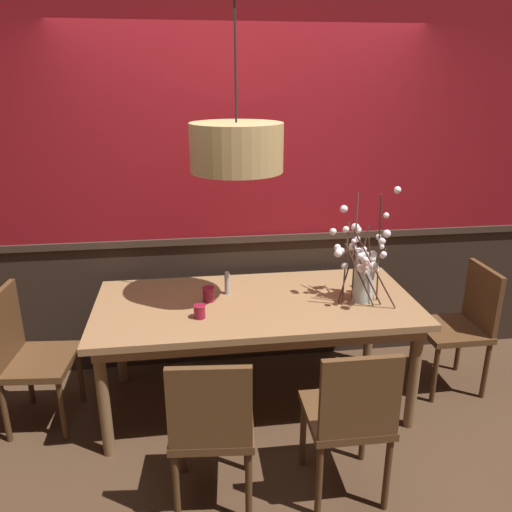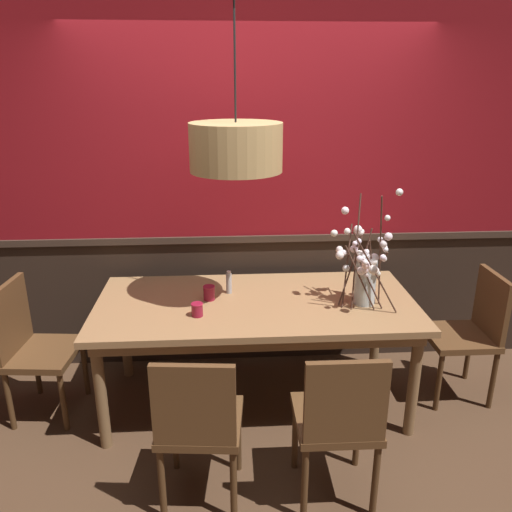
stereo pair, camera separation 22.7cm
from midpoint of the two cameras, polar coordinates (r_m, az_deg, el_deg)
name	(u,v)px [view 1 (the left image)]	position (r m, az deg, el deg)	size (l,w,h in m)	color
ground_plane	(256,401)	(3.73, -1.81, -15.91)	(24.00, 24.00, 0.00)	#4C3321
back_wall	(244,190)	(3.77, -3.11, 7.32)	(5.51, 0.14, 2.75)	#2D2119
dining_table	(256,312)	(3.38, -1.94, -6.34)	(2.08, 0.98, 0.77)	#997047
chair_near_side_left	(212,424)	(2.70, -7.51, -18.19)	(0.46, 0.46, 0.91)	brown
chair_head_west_end	(26,351)	(3.63, -26.00, -9.60)	(0.45, 0.49, 0.93)	brown
chair_far_side_left	(208,287)	(4.28, -6.87, -3.50)	(0.43, 0.41, 0.88)	brown
chair_head_east_end	(463,322)	(3.89, 20.57, -6.90)	(0.44, 0.42, 0.92)	brown
chair_near_side_right	(350,414)	(2.75, 8.08, -17.17)	(0.42, 0.44, 0.92)	brown
vase_with_blossoms	(363,269)	(3.32, 10.02, -1.49)	(0.41, 0.40, 0.77)	silver
candle_holder_nearer_center	(199,311)	(3.14, -8.42, -6.17)	(0.08, 0.08, 0.08)	maroon
candle_holder_nearer_edge	(209,294)	(3.35, -7.26, -4.29)	(0.08, 0.08, 0.10)	maroon
condiment_bottle	(227,283)	(3.44, -5.12, -3.10)	(0.04, 0.04, 0.16)	#ADADB2
pendant_lamp	(236,148)	(3.02, -4.40, 11.98)	(0.54, 0.54, 1.12)	tan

